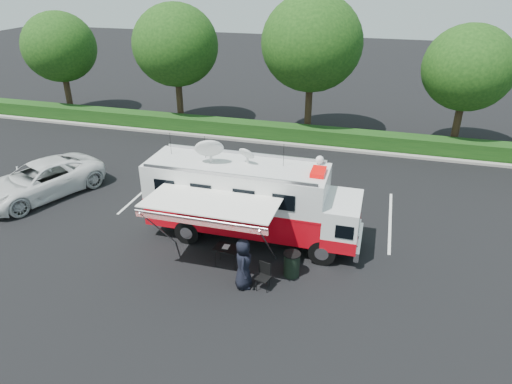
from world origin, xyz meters
TOP-DOWN VIEW (x-y plane):
  - ground_plane at (0.00, 0.00)m, footprint 120.00×120.00m
  - back_border at (1.14, 12.90)m, footprint 60.00×6.14m
  - stall_lines at (-0.50, 3.00)m, footprint 24.12×5.50m
  - command_truck at (-0.08, -0.00)m, footprint 8.63×2.38m
  - awning at (-0.85, -2.47)m, footprint 4.71×2.45m
  - white_suv at (-11.03, 0.94)m, footprint 4.92×6.62m
  - person at (0.56, -3.13)m, footprint 0.80×1.04m
  - folding_table at (-0.40, -2.09)m, footprint 0.98×0.75m
  - folding_chair at (1.26, -2.98)m, footprint 0.57×0.60m
  - trash_bin at (2.06, -2.04)m, footprint 0.63×0.63m

SIDE VIEW (x-z plane):
  - ground_plane at x=0.00m, z-range 0.00..0.00m
  - white_suv at x=-11.03m, z-range -0.84..0.84m
  - person at x=0.56m, z-range -0.95..0.95m
  - stall_lines at x=-0.50m, z-range 0.00..0.01m
  - trash_bin at x=2.06m, z-range 0.00..0.94m
  - folding_chair at x=1.26m, z-range 0.09..1.06m
  - folding_table at x=-0.40m, z-range 0.34..1.12m
  - command_truck at x=-0.08m, z-range -0.30..3.85m
  - awning at x=-0.85m, z-range 1.24..4.09m
  - back_border at x=1.14m, z-range 0.57..9.44m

